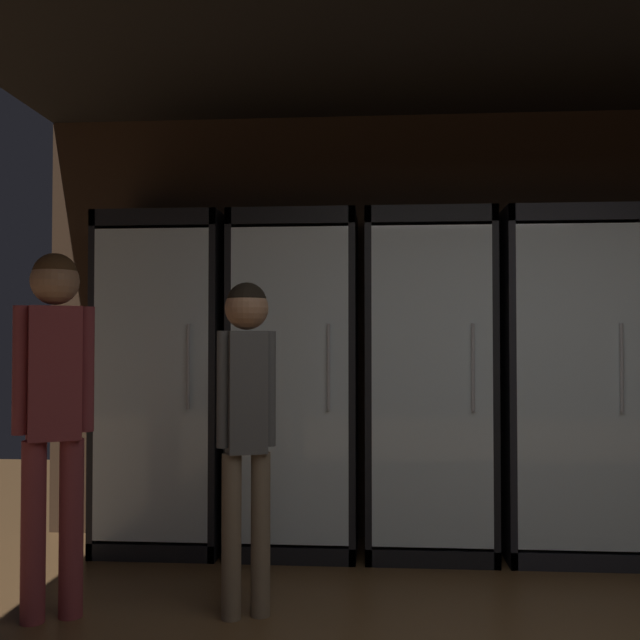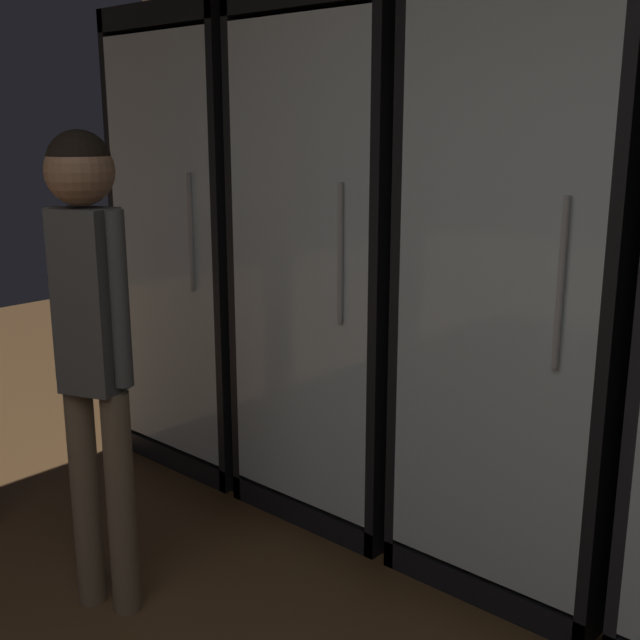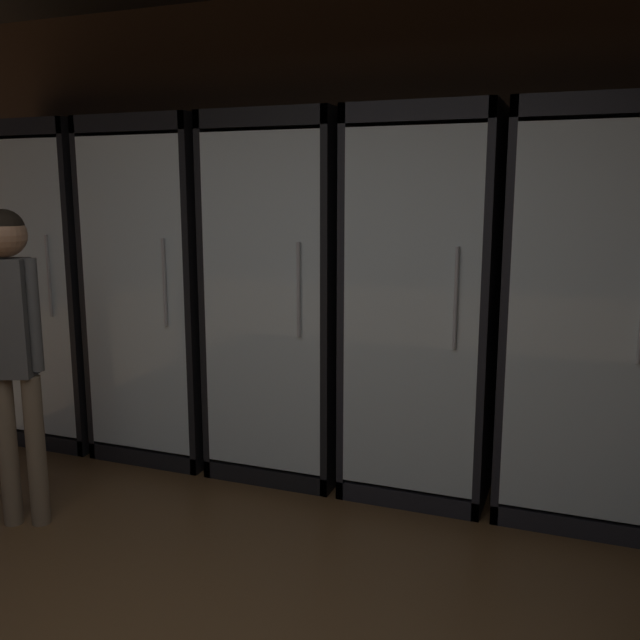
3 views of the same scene
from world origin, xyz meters
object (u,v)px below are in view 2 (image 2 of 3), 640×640
at_px(cooler_far_left, 220,248).
at_px(cooler_left, 354,269).
at_px(shopper_near, 90,317).
at_px(cooler_center, 542,296).

xyz_separation_m(cooler_far_left, cooler_left, (0.82, -0.00, -0.00)).
bearing_deg(shopper_near, cooler_center, 51.35).
xyz_separation_m(cooler_far_left, shopper_near, (0.72, -1.17, -0.01)).
bearing_deg(cooler_center, shopper_near, -128.65).
bearing_deg(cooler_far_left, cooler_center, 0.00).
distance_m(cooler_center, shopper_near, 1.49).
xyz_separation_m(cooler_left, shopper_near, (-0.11, -1.16, -0.01)).
relative_size(cooler_center, shopper_near, 1.32).
distance_m(cooler_far_left, shopper_near, 1.37).
relative_size(cooler_far_left, shopper_near, 1.32).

